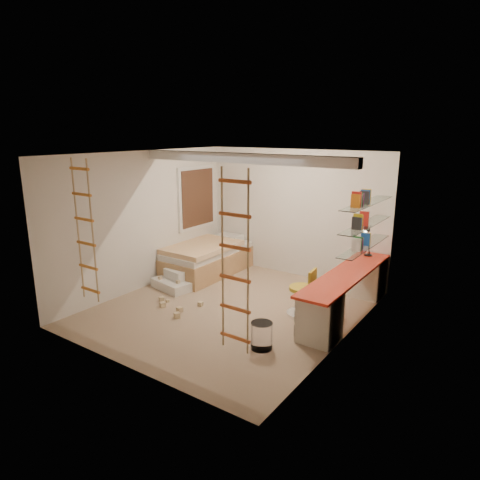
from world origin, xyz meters
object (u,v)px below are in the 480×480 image
Objects in this scene: bed at (207,259)px; swivel_chair at (303,298)px; play_platform at (177,281)px; desk at (346,292)px.

swivel_chair is at bearing -16.27° from bed.
bed is 1.00m from play_platform.
play_platform is (0.03, -0.98, -0.19)m from bed.
swivel_chair is (-0.58, -0.40, -0.11)m from desk.
desk is 3.24m from play_platform.
play_platform is (-3.17, -0.62, -0.27)m from desk.
bed is 2.23× the size of play_platform.
swivel_chair reaches higher than bed.
desk is 1.40× the size of bed.
desk is 0.71m from swivel_chair.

